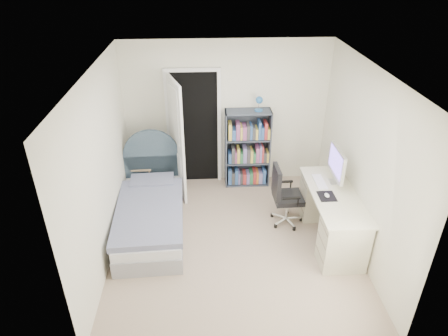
{
  "coord_description": "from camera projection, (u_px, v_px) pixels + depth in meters",
  "views": [
    {
      "loc": [
        -0.39,
        -4.49,
        3.76
      ],
      "look_at": [
        -0.12,
        0.33,
        1.05
      ],
      "focal_mm": 32.0,
      "sensor_mm": 36.0,
      "label": 1
    }
  ],
  "objects": [
    {
      "name": "door",
      "position": [
        183.0,
        134.0,
        6.55
      ],
      "size": [
        0.92,
        0.8,
        2.06
      ],
      "color": "black",
      "rests_on": "ground"
    },
    {
      "name": "office_chair",
      "position": [
        283.0,
        193.0,
        5.93
      ],
      "size": [
        0.49,
        0.51,
        0.96
      ],
      "color": "silver",
      "rests_on": "ground"
    },
    {
      "name": "floor_lamp",
      "position": [
        177.0,
        153.0,
        6.9
      ],
      "size": [
        0.21,
        0.21,
        1.48
      ],
      "color": "silver",
      "rests_on": "ground"
    },
    {
      "name": "nightstand",
      "position": [
        139.0,
        170.0,
        6.78
      ],
      "size": [
        0.42,
        0.42,
        0.62
      ],
      "color": "tan",
      "rests_on": "ground"
    },
    {
      "name": "bookcase",
      "position": [
        248.0,
        151.0,
        6.9
      ],
      "size": [
        0.77,
        0.33,
        1.63
      ],
      "color": "#3C4352",
      "rests_on": "ground"
    },
    {
      "name": "room_shell",
      "position": [
        235.0,
        166.0,
        5.16
      ],
      "size": [
        3.5,
        3.7,
        2.6
      ],
      "color": "gray",
      "rests_on": "ground"
    },
    {
      "name": "desk",
      "position": [
        331.0,
        214.0,
        5.65
      ],
      "size": [
        0.63,
        1.57,
        1.29
      ],
      "color": "beige",
      "rests_on": "ground"
    },
    {
      "name": "bed",
      "position": [
        151.0,
        212.0,
        5.94
      ],
      "size": [
        1.01,
        2.02,
        1.22
      ],
      "color": "gray",
      "rests_on": "ground"
    }
  ]
}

